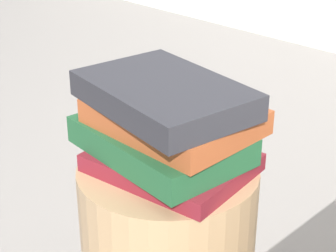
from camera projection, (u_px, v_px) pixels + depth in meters
name	position (u px, v px, depth m)	size (l,w,h in m)	color
book_maroon	(173.00, 161.00, 1.02)	(0.26, 0.20, 0.03)	maroon
book_forest	(161.00, 140.00, 1.00)	(0.29, 0.20, 0.05)	#1E512D
book_rust	(174.00, 116.00, 0.99)	(0.27, 0.20, 0.04)	#994723
book_charcoal	(163.00, 95.00, 0.96)	(0.29, 0.20, 0.04)	#28282D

